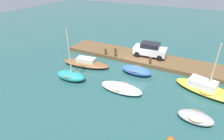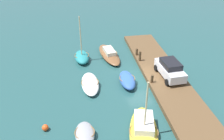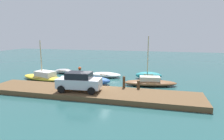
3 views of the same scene
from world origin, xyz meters
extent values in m
plane|color=#234C4C|center=(0.00, 0.00, 0.00)|extent=(84.00, 84.00, 0.00)
cube|color=brown|center=(0.00, -2.20, 0.22)|extent=(19.46, 3.67, 0.44)
ellipsoid|color=#939399|center=(-6.87, 5.99, 0.30)|extent=(2.48, 1.40, 0.61)
torus|color=olive|center=(-6.87, 5.99, 0.47)|extent=(1.46, 1.46, 0.07)
ellipsoid|color=white|center=(-0.57, 5.07, 0.31)|extent=(3.92, 1.62, 0.62)
torus|color=olive|center=(-0.57, 5.07, 0.48)|extent=(1.67, 1.67, 0.07)
ellipsoid|color=teal|center=(4.72, 5.53, 0.42)|extent=(3.19, 1.67, 0.84)
torus|color=olive|center=(4.72, 5.53, 0.65)|extent=(1.67, 1.67, 0.07)
cylinder|color=#C6B284|center=(4.56, 5.52, 2.91)|extent=(0.12, 0.12, 4.48)
ellipsoid|color=#2D569E|center=(-0.67, 1.55, 0.41)|extent=(3.25, 1.48, 0.81)
torus|color=olive|center=(-0.67, 1.55, 0.63)|extent=(1.53, 1.53, 0.07)
ellipsoid|color=brown|center=(5.10, 2.39, 0.29)|extent=(5.72, 2.61, 0.59)
torus|color=olive|center=(5.10, 2.39, 0.45)|extent=(2.13, 2.13, 0.07)
cube|color=beige|center=(5.04, 2.38, 0.73)|extent=(2.21, 1.32, 0.52)
ellipsoid|color=gold|center=(-7.47, 1.85, 0.30)|extent=(5.98, 3.30, 0.59)
torus|color=olive|center=(-7.47, 1.85, 0.46)|extent=(2.53, 2.53, 0.07)
cube|color=silver|center=(-6.97, 1.72, 0.79)|extent=(2.51, 1.86, 0.62)
cylinder|color=#C6B284|center=(-7.47, 1.84, 2.56)|extent=(0.12, 0.12, 4.17)
cylinder|color=#47331E|center=(-1.48, -0.62, 0.83)|extent=(0.24, 0.24, 0.79)
cylinder|color=#47331E|center=(2.84, -0.62, 0.98)|extent=(0.25, 0.25, 1.08)
cylinder|color=#47331E|center=(4.19, -0.62, 0.82)|extent=(0.26, 0.26, 0.76)
cube|color=silver|center=(-0.79, -2.57, 1.17)|extent=(3.91, 1.89, 0.82)
cube|color=black|center=(-0.79, -2.57, 1.85)|extent=(2.23, 1.59, 0.55)
cylinder|color=black|center=(0.49, -1.66, 0.76)|extent=(0.65, 0.26, 0.64)
cylinder|color=black|center=(0.60, -3.31, 0.76)|extent=(0.65, 0.26, 0.64)
cylinder|color=black|center=(-2.18, -1.83, 0.76)|extent=(0.65, 0.26, 0.64)
cylinder|color=black|center=(-2.07, -3.48, 0.76)|extent=(0.65, 0.26, 0.64)
sphere|color=#E54C19|center=(-5.71, 8.82, 0.24)|extent=(0.48, 0.48, 0.48)
camera|label=1|loc=(-6.10, 17.54, 9.56)|focal=29.33mm
camera|label=2|loc=(-19.46, 6.12, 12.98)|focal=38.88mm
camera|label=3|loc=(6.07, -17.95, 5.50)|focal=31.24mm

